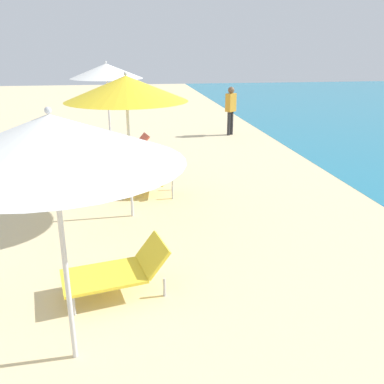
% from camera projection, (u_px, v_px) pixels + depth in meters
% --- Properties ---
extents(umbrella_third, '(2.31, 2.31, 2.54)m').
position_uv_depth(umbrella_third, '(51.00, 140.00, 3.55)').
color(umbrella_third, silver).
rests_on(umbrella_third, ground).
extents(lounger_third_shoreside, '(1.42, 0.93, 0.64)m').
position_uv_depth(lounger_third_shoreside, '(118.00, 270.00, 5.32)').
color(lounger_third_shoreside, yellow).
rests_on(lounger_third_shoreside, ground).
extents(umbrella_fourth, '(2.11, 2.11, 2.61)m').
position_uv_depth(umbrella_fourth, '(126.00, 89.00, 7.09)').
color(umbrella_fourth, silver).
rests_on(umbrella_fourth, ground).
extents(lounger_fourth_shoreside, '(1.32, 0.79, 0.65)m').
position_uv_depth(lounger_fourth_shoreside, '(149.00, 179.00, 8.88)').
color(lounger_fourth_shoreside, yellow).
rests_on(lounger_fourth_shoreside, ground).
extents(umbrella_farthest, '(1.83, 1.83, 2.66)m').
position_uv_depth(umbrella_farthest, '(106.00, 71.00, 10.51)').
color(umbrella_farthest, silver).
rests_on(umbrella_farthest, ground).
extents(lounger_farthest_shoreside, '(1.39, 0.86, 0.55)m').
position_uv_depth(lounger_farthest_shoreside, '(128.00, 146.00, 12.28)').
color(lounger_farthest_shoreside, '#D8593F').
rests_on(lounger_farthest_shoreside, ground).
extents(lounger_farthest_inland, '(1.28, 0.69, 0.49)m').
position_uv_depth(lounger_farthest_inland, '(134.00, 167.00, 10.12)').
color(lounger_farthest_inland, '#D8593F').
rests_on(lounger_farthest_inland, ground).
extents(person_walking_far, '(0.42, 0.40, 1.68)m').
position_uv_depth(person_walking_far, '(231.00, 106.00, 14.68)').
color(person_walking_far, '#262628').
rests_on(person_walking_far, ground).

